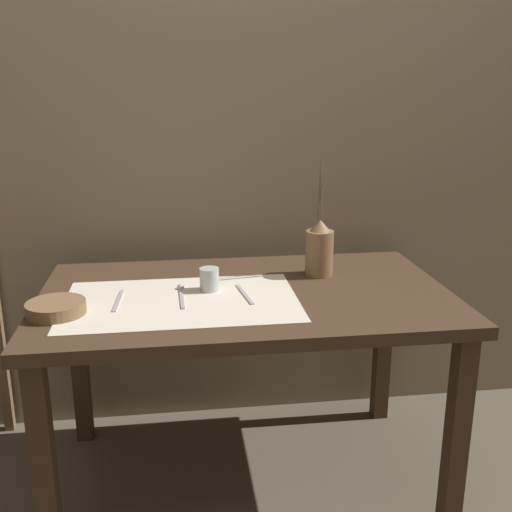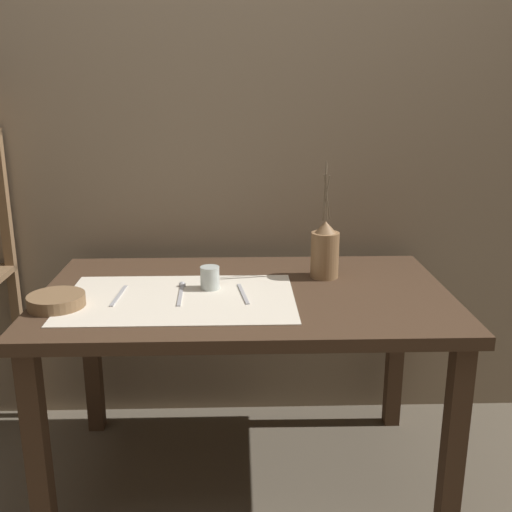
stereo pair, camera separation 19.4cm
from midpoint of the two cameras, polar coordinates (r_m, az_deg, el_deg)
ground_plane at (r=2.31m, az=1.64°, el=-20.25°), size 12.00×12.00×0.00m
stone_wall_back at (r=2.38m, az=1.14°, el=11.99°), size 7.00×0.06×2.40m
wooden_table at (r=2.01m, az=1.79°, el=-5.70°), size 1.34×0.80×0.71m
linen_cloth at (r=1.91m, az=-4.41°, el=-4.10°), size 0.73×0.46×0.00m
pitcher_with_flowers at (r=2.11m, az=9.20°, el=0.42°), size 0.10×0.10×0.41m
wooden_bowl at (r=1.90m, az=-15.74°, el=-4.20°), size 0.17×0.17×0.04m
glass_tumbler_near at (r=1.98m, az=-1.62°, el=-2.13°), size 0.06×0.06×0.08m
knife_center at (r=1.95m, az=-10.18°, el=-3.79°), size 0.02×0.19×0.00m
spoon_outer at (r=1.98m, az=-4.33°, el=-3.21°), size 0.02×0.20×0.02m
fork_outer at (r=1.93m, az=1.64°, el=-3.67°), size 0.04×0.19×0.00m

